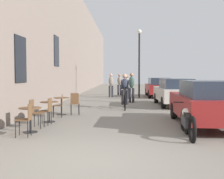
# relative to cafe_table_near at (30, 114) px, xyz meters

# --- Properties ---
(ground_plane) EXTENTS (88.00, 88.00, 0.00)m
(ground_plane) POSITION_rel_cafe_table_near_xyz_m (2.11, -2.58, -0.52)
(ground_plane) COLOR gray
(building_facade_left) EXTENTS (0.54, 68.00, 8.64)m
(building_facade_left) POSITION_rel_cafe_table_near_xyz_m (-1.34, 11.42, 3.80)
(building_facade_left) COLOR gray
(building_facade_left) RESTS_ON ground_plane
(cafe_table_near) EXTENTS (0.64, 0.64, 0.72)m
(cafe_table_near) POSITION_rel_cafe_table_near_xyz_m (0.00, 0.00, 0.00)
(cafe_table_near) COLOR black
(cafe_table_near) RESTS_ON ground_plane
(cafe_chair_near_toward_street) EXTENTS (0.40, 0.40, 0.89)m
(cafe_chair_near_toward_street) POSITION_rel_cafe_table_near_xyz_m (-0.08, 0.67, -0.00)
(cafe_chair_near_toward_street) COLOR black
(cafe_chair_near_toward_street) RESTS_ON ground_plane
(cafe_chair_near_toward_wall) EXTENTS (0.40, 0.40, 0.89)m
(cafe_chair_near_toward_wall) POSITION_rel_cafe_table_near_xyz_m (0.08, -0.55, -0.00)
(cafe_chair_near_toward_wall) COLOR black
(cafe_chair_near_toward_wall) RESTS_ON ground_plane
(cafe_table_mid) EXTENTS (0.64, 0.64, 0.72)m
(cafe_table_mid) POSITION_rel_cafe_table_near_xyz_m (0.08, 1.78, 0.00)
(cafe_table_mid) COLOR black
(cafe_table_mid) RESTS_ON ground_plane
(cafe_chair_mid_toward_street) EXTENTS (0.41, 0.41, 0.89)m
(cafe_chair_mid_toward_street) POSITION_rel_cafe_table_near_xyz_m (0.15, 1.22, -0.00)
(cafe_chair_mid_toward_street) COLOR black
(cafe_chair_mid_toward_street) RESTS_ON ground_plane
(cafe_table_far) EXTENTS (0.64, 0.64, 0.72)m
(cafe_table_far) POSITION_rel_cafe_table_near_xyz_m (0.11, 3.56, 0.00)
(cafe_table_far) COLOR black
(cafe_table_far) RESTS_ON ground_plane
(cafe_chair_far_toward_street) EXTENTS (0.44, 0.44, 0.89)m
(cafe_chair_far_toward_street) POSITION_rel_cafe_table_near_xyz_m (0.19, 2.89, -0.00)
(cafe_chair_far_toward_street) COLOR black
(cafe_chair_far_toward_street) RESTS_ON ground_plane
(cafe_chair_far_toward_wall) EXTENTS (0.46, 0.46, 0.89)m
(cafe_chair_far_toward_wall) POSITION_rel_cafe_table_near_xyz_m (0.66, 3.64, -0.00)
(cafe_chair_far_toward_wall) COLOR black
(cafe_chair_far_toward_wall) RESTS_ON ground_plane
(cyclist_on_bicycle) EXTENTS (0.52, 1.76, 1.74)m
(cyclist_on_bicycle) POSITION_rel_cafe_table_near_xyz_m (2.75, 5.75, 0.29)
(cyclist_on_bicycle) COLOR black
(cyclist_on_bicycle) RESTS_ON ground_plane
(pedestrian_near) EXTENTS (0.37, 0.29, 1.77)m
(pedestrian_near) POSITION_rel_cafe_table_near_xyz_m (3.18, 8.75, 0.48)
(pedestrian_near) COLOR #26262D
(pedestrian_near) RESTS_ON ground_plane
(pedestrian_mid) EXTENTS (0.36, 0.27, 1.66)m
(pedestrian_mid) POSITION_rel_cafe_table_near_xyz_m (2.94, 11.30, 0.41)
(pedestrian_mid) COLOR #26262D
(pedestrian_mid) RESTS_ON ground_plane
(pedestrian_far) EXTENTS (0.35, 0.25, 1.74)m
(pedestrian_far) POSITION_rel_cafe_table_near_xyz_m (1.78, 12.71, 0.46)
(pedestrian_far) COLOR #26262D
(pedestrian_far) RESTS_ON ground_plane
(pedestrian_furthest) EXTENTS (0.37, 0.28, 1.72)m
(pedestrian_furthest) POSITION_rel_cafe_table_near_xyz_m (2.38, 14.73, 0.45)
(pedestrian_furthest) COLOR #26262D
(pedestrian_furthest) RESTS_ON ground_plane
(street_lamp) EXTENTS (0.32, 0.32, 4.90)m
(street_lamp) POSITION_rel_cafe_table_near_xyz_m (3.82, 12.32, 2.59)
(street_lamp) COLOR black
(street_lamp) RESTS_ON ground_plane
(parked_car_nearest) EXTENTS (1.87, 4.22, 1.48)m
(parked_car_nearest) POSITION_rel_cafe_table_near_xyz_m (5.34, 1.19, 0.25)
(parked_car_nearest) COLOR maroon
(parked_car_nearest) RESTS_ON ground_plane
(parked_car_second) EXTENTS (1.78, 4.12, 1.46)m
(parked_car_second) POSITION_rel_cafe_table_near_xyz_m (5.41, 7.07, 0.23)
(parked_car_second) COLOR beige
(parked_car_second) RESTS_ON ground_plane
(parked_car_third) EXTENTS (1.72, 4.03, 1.43)m
(parked_car_third) POSITION_rel_cafe_table_near_xyz_m (5.30, 13.01, 0.22)
(parked_car_third) COLOR maroon
(parked_car_third) RESTS_ON ground_plane
(parked_motorcycle) EXTENTS (0.62, 2.15, 0.92)m
(parked_motorcycle) POSITION_rel_cafe_table_near_xyz_m (4.44, -0.25, -0.12)
(parked_motorcycle) COLOR black
(parked_motorcycle) RESTS_ON ground_plane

